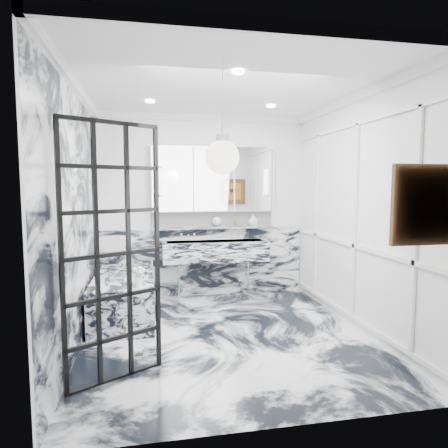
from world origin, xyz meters
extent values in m
plane|color=silver|center=(0.00, 0.00, 0.00)|extent=(3.60, 3.60, 0.00)
plane|color=white|center=(0.00, 0.00, 2.80)|extent=(3.60, 3.60, 0.00)
plane|color=white|center=(0.00, 1.80, 1.40)|extent=(3.60, 0.00, 3.60)
plane|color=white|center=(0.00, -1.80, 1.40)|extent=(3.60, 0.00, 3.60)
plane|color=white|center=(-1.60, 0.00, 1.40)|extent=(0.00, 3.60, 3.60)
plane|color=white|center=(1.60, 0.00, 1.40)|extent=(0.00, 3.60, 3.60)
cube|color=silver|center=(0.00, 1.78, 0.53)|extent=(3.18, 0.05, 1.05)
cube|color=silver|center=(-1.59, 0.00, 1.34)|extent=(0.02, 3.56, 2.68)
cube|color=white|center=(1.58, 0.00, 1.30)|extent=(0.03, 3.40, 2.30)
imported|color=#8C5919|center=(0.79, 1.71, 1.18)|extent=(0.08, 0.08, 0.19)
imported|color=#4C4C51|center=(0.80, 1.71, 1.17)|extent=(0.09, 0.10, 0.16)
imported|color=silver|center=(0.77, 1.71, 1.17)|extent=(0.16, 0.16, 0.17)
sphere|color=white|center=(0.20, 1.71, 1.17)|extent=(0.14, 0.14, 0.14)
cylinder|color=#8C5919|center=(0.50, 1.71, 1.14)|extent=(0.04, 0.04, 0.10)
cylinder|color=silver|center=(-0.97, 0.24, 0.61)|extent=(0.09, 0.09, 0.12)
cube|color=orange|center=(1.18, -1.76, 1.58)|extent=(0.50, 0.05, 0.50)
sphere|color=white|center=(-0.29, -1.32, 1.94)|extent=(0.26, 0.26, 0.26)
cube|color=silver|center=(0.15, 1.55, 0.73)|extent=(1.60, 0.45, 0.30)
cube|color=silver|center=(0.15, 1.72, 1.07)|extent=(1.90, 0.14, 0.04)
cube|color=white|center=(0.15, 1.78, 1.21)|extent=(1.90, 0.03, 0.23)
cube|color=white|center=(0.15, 1.73, 1.82)|extent=(1.90, 0.16, 1.00)
cylinder|color=white|center=(-0.67, 1.63, 1.78)|extent=(0.07, 0.07, 0.40)
cylinder|color=white|center=(0.97, 1.63, 1.78)|extent=(0.07, 0.07, 0.40)
cube|color=silver|center=(-1.18, 0.90, 0.28)|extent=(0.75, 1.65, 0.55)
camera|label=1|loc=(-0.87, -4.36, 1.72)|focal=32.00mm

